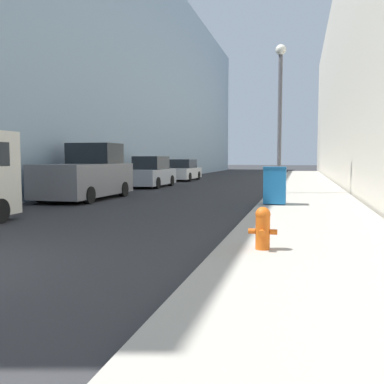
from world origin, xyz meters
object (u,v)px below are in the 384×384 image
object	(u,v)px
parked_sedan_near	(151,173)
pickup_truck	(87,175)
lamppost	(280,107)
fire_hydrant	(263,227)
trash_bin	(275,185)
parked_sedan_far	(183,171)

from	to	relation	value
parked_sedan_near	pickup_truck	bearing A→B (deg)	-90.65
lamppost	parked_sedan_near	world-z (taller)	lamppost
fire_hydrant	trash_bin	size ratio (longest dim) A/B	0.58
trash_bin	parked_sedan_far	distance (m)	18.14
lamppost	pickup_truck	xyz separation A→B (m)	(-7.49, -3.45, -2.90)
pickup_truck	parked_sedan_near	bearing A→B (deg)	89.35
pickup_truck	parked_sedan_far	size ratio (longest dim) A/B	1.08
lamppost	parked_sedan_near	xyz separation A→B (m)	(-7.41, 4.05, -3.07)
fire_hydrant	parked_sedan_near	xyz separation A→B (m)	(-7.73, 16.08, 0.29)
trash_bin	pickup_truck	xyz separation A→B (m)	(-7.60, 1.36, 0.19)
fire_hydrant	parked_sedan_near	distance (m)	17.85
pickup_truck	parked_sedan_far	bearing A→B (deg)	90.39
lamppost	parked_sedan_far	distance (m)	14.23
parked_sedan_far	parked_sedan_near	bearing A→B (deg)	-88.58
trash_bin	lamppost	size ratio (longest dim) A/B	0.19
trash_bin	pickup_truck	distance (m)	7.72
parked_sedan_near	parked_sedan_far	distance (m)	7.57
trash_bin	parked_sedan_near	bearing A→B (deg)	130.30
fire_hydrant	pickup_truck	bearing A→B (deg)	132.31
trash_bin	parked_sedan_near	size ratio (longest dim) A/B	0.29
parked_sedan_far	lamppost	bearing A→B (deg)	-56.82
pickup_truck	lamppost	bearing A→B (deg)	24.71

